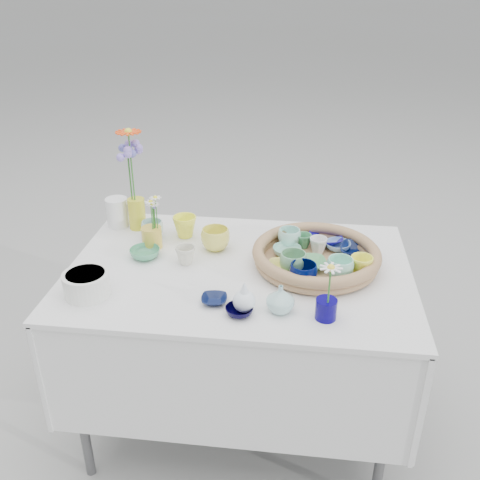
# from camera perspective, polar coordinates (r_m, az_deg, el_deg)

# --- Properties ---
(ground) EXTENTS (80.00, 80.00, 0.00)m
(ground) POSITION_cam_1_polar(r_m,az_deg,el_deg) (2.46, -0.06, -18.61)
(ground) COLOR gray
(display_table) EXTENTS (1.26, 0.86, 0.77)m
(display_table) POSITION_cam_1_polar(r_m,az_deg,el_deg) (2.46, -0.06, -18.61)
(display_table) COLOR silver
(display_table) RESTS_ON ground
(wicker_tray) EXTENTS (0.47, 0.47, 0.08)m
(wicker_tray) POSITION_cam_1_polar(r_m,az_deg,el_deg) (2.00, 8.12, -1.76)
(wicker_tray) COLOR #8E6545
(wicker_tray) RESTS_ON display_table
(tray_ceramic_0) EXTENTS (0.15, 0.15, 0.03)m
(tray_ceramic_0) POSITION_cam_1_polar(r_m,az_deg,el_deg) (2.14, 9.11, 0.13)
(tray_ceramic_0) COLOR #11096E
(tray_ceramic_0) RESTS_ON wicker_tray
(tray_ceramic_1) EXTENTS (0.15, 0.15, 0.03)m
(tray_ceramic_1) POSITION_cam_1_polar(r_m,az_deg,el_deg) (2.07, 12.47, -1.13)
(tray_ceramic_1) COLOR #040F36
(tray_ceramic_1) RESTS_ON wicker_tray
(tray_ceramic_2) EXTENTS (0.10, 0.10, 0.07)m
(tray_ceramic_2) POSITION_cam_1_polar(r_m,az_deg,el_deg) (1.93, 12.81, -2.71)
(tray_ceramic_2) COLOR #F6F842
(tray_ceramic_2) RESTS_ON wicker_tray
(tray_ceramic_3) EXTENTS (0.13, 0.13, 0.03)m
(tray_ceramic_3) POSITION_cam_1_polar(r_m,az_deg,el_deg) (1.96, 7.48, -2.51)
(tray_ceramic_3) COLOR #529C5F
(tray_ceramic_3) RESTS_ON wicker_tray
(tray_ceramic_4) EXTENTS (0.11, 0.11, 0.08)m
(tray_ceramic_4) POSITION_cam_1_polar(r_m,az_deg,el_deg) (1.91, 5.68, -2.41)
(tray_ceramic_4) COLOR #6AA97C
(tray_ceramic_4) RESTS_ON wicker_tray
(tray_ceramic_5) EXTENTS (0.12, 0.12, 0.03)m
(tray_ceramic_5) POSITION_cam_1_polar(r_m,az_deg,el_deg) (2.03, 5.04, -1.20)
(tray_ceramic_5) COLOR #83C0AA
(tray_ceramic_5) RESTS_ON wicker_tray
(tray_ceramic_6) EXTENTS (0.10, 0.10, 0.07)m
(tray_ceramic_6) POSITION_cam_1_polar(r_m,az_deg,el_deg) (2.09, 5.28, 0.27)
(tray_ceramic_6) COLOR #A9E5D8
(tray_ceramic_6) RESTS_ON wicker_tray
(tray_ceramic_7) EXTENTS (0.07, 0.07, 0.06)m
(tray_ceramic_7) POSITION_cam_1_polar(r_m,az_deg,el_deg) (2.05, 8.35, -0.58)
(tray_ceramic_7) COLOR silver
(tray_ceramic_7) RESTS_ON wicker_tray
(tray_ceramic_8) EXTENTS (0.11, 0.11, 0.03)m
(tray_ceramic_8) POSITION_cam_1_polar(r_m,az_deg,el_deg) (2.10, 10.40, -0.62)
(tray_ceramic_8) COLOR #7FA9DE
(tray_ceramic_8) RESTS_ON wicker_tray
(tray_ceramic_9) EXTENTS (0.11, 0.11, 0.08)m
(tray_ceramic_9) POSITION_cam_1_polar(r_m,az_deg,el_deg) (1.85, 6.76, -3.60)
(tray_ceramic_9) COLOR #00093B
(tray_ceramic_9) RESTS_ON wicker_tray
(tray_ceramic_10) EXTENTS (0.12, 0.12, 0.03)m
(tray_ceramic_10) POSITION_cam_1_polar(r_m,az_deg,el_deg) (1.92, 4.66, -2.97)
(tray_ceramic_10) COLOR #D9CC51
(tray_ceramic_10) RESTS_ON wicker_tray
(tray_ceramic_11) EXTENTS (0.10, 0.10, 0.08)m
(tray_ceramic_11) POSITION_cam_1_polar(r_m,az_deg,el_deg) (1.90, 10.62, -2.98)
(tray_ceramic_11) COLOR #92E4C9
(tray_ceramic_11) RESTS_ON wicker_tray
(tray_ceramic_12) EXTENTS (0.07, 0.07, 0.06)m
(tray_ceramic_12) POSITION_cam_1_polar(r_m,az_deg,el_deg) (2.09, 6.81, -0.07)
(tray_ceramic_12) COLOR #46915E
(tray_ceramic_12) RESTS_ON wicker_tray
(loose_ceramic_0) EXTENTS (0.12, 0.12, 0.09)m
(loose_ceramic_0) POSITION_cam_1_polar(r_m,az_deg,el_deg) (2.20, -5.89, 1.44)
(loose_ceramic_0) COLOR #FBFF3B
(loose_ceramic_0) RESTS_ON display_table
(loose_ceramic_1) EXTENTS (0.13, 0.13, 0.09)m
(loose_ceramic_1) POSITION_cam_1_polar(r_m,az_deg,el_deg) (2.09, -2.64, 0.09)
(loose_ceramic_1) COLOR #E5DE54
(loose_ceramic_1) RESTS_ON display_table
(loose_ceramic_2) EXTENTS (0.15, 0.15, 0.04)m
(loose_ceramic_2) POSITION_cam_1_polar(r_m,az_deg,el_deg) (2.07, -10.10, -1.40)
(loose_ceramic_2) COLOR #499A6E
(loose_ceramic_2) RESTS_ON display_table
(loose_ceramic_3) EXTENTS (0.09, 0.09, 0.07)m
(loose_ceramic_3) POSITION_cam_1_polar(r_m,az_deg,el_deg) (2.00, -5.82, -1.62)
(loose_ceramic_3) COLOR beige
(loose_ceramic_3) RESTS_ON display_table
(loose_ceramic_4) EXTENTS (0.09, 0.09, 0.02)m
(loose_ceramic_4) POSITION_cam_1_polar(r_m,az_deg,el_deg) (1.78, -2.77, -6.37)
(loose_ceramic_4) COLOR #0B153C
(loose_ceramic_4) RESTS_ON display_table
(loose_ceramic_5) EXTENTS (0.10, 0.10, 0.07)m
(loose_ceramic_5) POSITION_cam_1_polar(r_m,az_deg,el_deg) (2.22, -9.33, 1.15)
(loose_ceramic_5) COLOR #A4CBC0
(loose_ceramic_5) RESTS_ON display_table
(loose_ceramic_6) EXTENTS (0.12, 0.12, 0.03)m
(loose_ceramic_6) POSITION_cam_1_polar(r_m,az_deg,el_deg) (1.72, -0.08, -7.57)
(loose_ceramic_6) COLOR black
(loose_ceramic_6) RESTS_ON display_table
(fluted_bowl) EXTENTS (0.20, 0.20, 0.08)m
(fluted_bowl) POSITION_cam_1_polar(r_m,az_deg,el_deg) (1.88, -16.04, -4.52)
(fluted_bowl) COLOR silver
(fluted_bowl) RESTS_ON display_table
(bud_vase_paleblue) EXTENTS (0.08, 0.08, 0.11)m
(bud_vase_paleblue) POSITION_cam_1_polar(r_m,az_deg,el_deg) (1.71, 0.45, -5.99)
(bud_vase_paleblue) COLOR white
(bud_vase_paleblue) RESTS_ON display_table
(bud_vase_seafoam) EXTENTS (0.11, 0.11, 0.10)m
(bud_vase_seafoam) POSITION_cam_1_polar(r_m,az_deg,el_deg) (1.72, 4.34, -6.27)
(bud_vase_seafoam) COLOR #A1CFCB
(bud_vase_seafoam) RESTS_ON display_table
(bud_vase_cobalt) EXTENTS (0.08, 0.08, 0.07)m
(bud_vase_cobalt) POSITION_cam_1_polar(r_m,az_deg,el_deg) (1.71, 9.16, -7.28)
(bud_vase_cobalt) COLOR #070058
(bud_vase_cobalt) RESTS_ON display_table
(single_daisy) EXTENTS (0.11, 0.11, 0.14)m
(single_daisy) POSITION_cam_1_polar(r_m,az_deg,el_deg) (1.65, 9.52, -4.81)
(single_daisy) COLOR white
(single_daisy) RESTS_ON bud_vase_cobalt
(tall_vase_yellow) EXTENTS (0.09, 0.09, 0.13)m
(tall_vase_yellow) POSITION_cam_1_polar(r_m,az_deg,el_deg) (2.29, -10.93, 2.78)
(tall_vase_yellow) COLOR gold
(tall_vase_yellow) RESTS_ON display_table
(gerbera) EXTENTS (0.14, 0.14, 0.31)m
(gerbera) POSITION_cam_1_polar(r_m,az_deg,el_deg) (2.21, -11.48, 7.65)
(gerbera) COLOR #FF4810
(gerbera) RESTS_ON tall_vase_yellow
(hydrangea) EXTENTS (0.11, 0.11, 0.29)m
(hydrangea) POSITION_cam_1_polar(r_m,az_deg,el_deg) (2.23, -11.68, 6.78)
(hydrangea) COLOR #5B5DBB
(hydrangea) RESTS_ON tall_vase_yellow
(white_pitcher) EXTENTS (0.14, 0.11, 0.12)m
(white_pitcher) POSITION_cam_1_polar(r_m,az_deg,el_deg) (2.34, -12.95, 2.90)
(white_pitcher) COLOR white
(white_pitcher) RESTS_ON display_table
(daisy_cup) EXTENTS (0.10, 0.10, 0.09)m
(daisy_cup) POSITION_cam_1_polar(r_m,az_deg,el_deg) (2.13, -9.38, 0.28)
(daisy_cup) COLOR gold
(daisy_cup) RESTS_ON display_table
(daisy_posy) EXTENTS (0.10, 0.10, 0.14)m
(daisy_posy) POSITION_cam_1_polar(r_m,az_deg,el_deg) (2.09, -9.32, 3.08)
(daisy_posy) COLOR white
(daisy_posy) RESTS_ON daisy_cup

